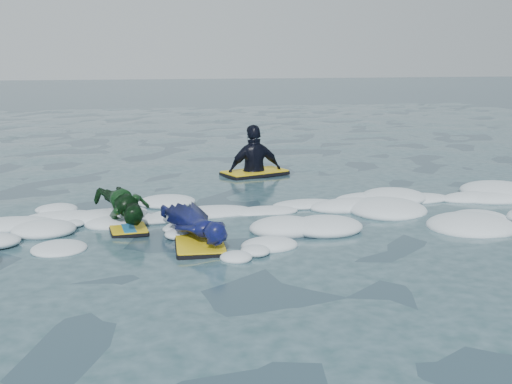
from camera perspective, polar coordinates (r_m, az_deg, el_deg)
ground at (r=7.82m, az=2.63°, el=-4.24°), size 120.00×120.00×0.00m
foam_band at (r=8.78m, az=0.71°, el=-2.43°), size 12.00×3.10×0.30m
prone_woman_unit at (r=7.70m, az=-5.32°, el=-2.96°), size 0.87×1.63×0.40m
prone_child_unit at (r=8.53m, az=-11.48°, el=-1.37°), size 0.83×1.34×0.49m
waiting_rider_unit at (r=12.03m, az=-0.12°, el=1.73°), size 1.35×1.01×1.80m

